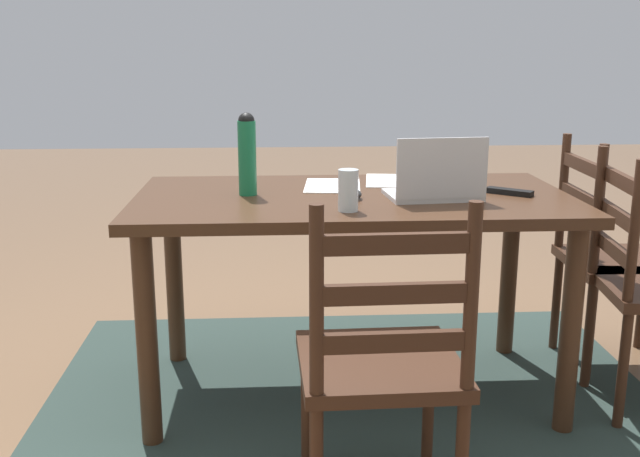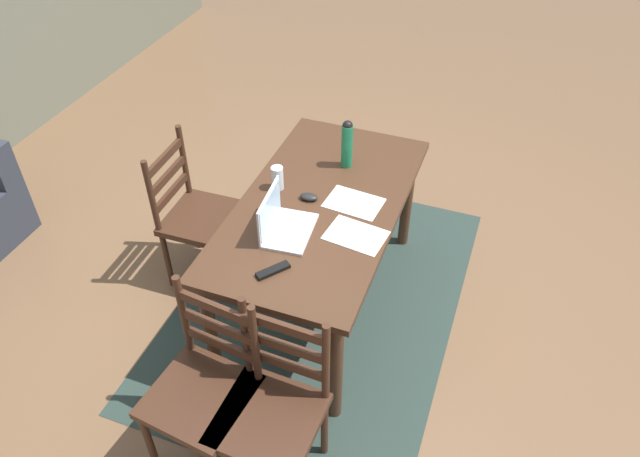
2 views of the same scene
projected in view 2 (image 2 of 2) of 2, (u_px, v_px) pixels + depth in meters
ground_plane at (320, 301)px, 3.79m from camera, size 14.00×14.00×0.00m
area_rug at (320, 300)px, 3.79m from camera, size 2.32×1.62×0.01m
dining_table at (320, 218)px, 3.34m from camera, size 1.58×0.84×0.78m
chair_left_near at (272, 411)px, 2.68m from camera, size 0.46×0.46×0.95m
chair_left_far at (205, 388)px, 2.76m from camera, size 0.49×0.49×0.95m
chair_far_head at (198, 216)px, 3.69m from camera, size 0.45×0.45×0.95m
laptop at (281, 222)px, 3.07m from camera, size 0.34×0.25×0.23m
water_bottle at (347, 143)px, 3.44m from camera, size 0.07×0.07×0.30m
drinking_glass at (277, 178)px, 3.33m from camera, size 0.07×0.07×0.14m
computer_mouse at (309, 197)px, 3.29m from camera, size 0.07×0.11×0.03m
tv_remote at (273, 270)px, 2.88m from camera, size 0.16×0.14×0.02m
paper_stack_left at (354, 203)px, 3.28m from camera, size 0.24×0.31×0.00m
paper_stack_right at (356, 235)px, 3.08m from camera, size 0.25×0.32×0.00m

